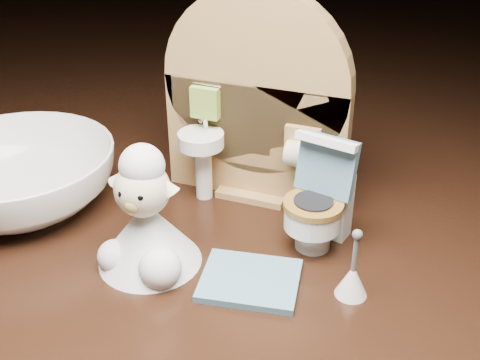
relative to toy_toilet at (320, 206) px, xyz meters
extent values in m
cube|color=black|center=(-0.06, -0.02, -0.08)|extent=(2.50, 2.50, 0.10)
cube|color=#A87E49|center=(-0.06, 0.04, 0.02)|extent=(0.13, 0.02, 0.09)
cylinder|color=#A87E49|center=(-0.06, 0.04, 0.06)|extent=(0.13, 0.02, 0.13)
cube|color=#A87E49|center=(-0.06, 0.04, -0.02)|extent=(0.05, 0.04, 0.01)
cylinder|color=white|center=(-0.09, 0.03, -0.01)|extent=(0.01, 0.01, 0.04)
cylinder|color=white|center=(-0.09, 0.02, 0.02)|extent=(0.03, 0.03, 0.01)
cylinder|color=silver|center=(-0.09, 0.03, 0.03)|extent=(0.00, 0.00, 0.01)
cube|color=#7FA639|center=(-0.09, 0.03, 0.04)|extent=(0.02, 0.01, 0.02)
cube|color=#A87E49|center=(-0.02, 0.03, 0.02)|extent=(0.02, 0.01, 0.02)
cylinder|color=beige|center=(-0.02, 0.03, 0.02)|extent=(0.02, 0.02, 0.02)
cylinder|color=white|center=(0.00, -0.01, -0.02)|extent=(0.02, 0.02, 0.02)
cylinder|color=white|center=(0.00, -0.01, 0.00)|extent=(0.04, 0.04, 0.01)
cylinder|color=brown|center=(0.00, -0.01, 0.01)|extent=(0.04, 0.04, 0.00)
cube|color=white|center=(0.00, 0.01, 0.00)|extent=(0.03, 0.02, 0.04)
cube|color=slate|center=(0.00, 0.01, 0.03)|extent=(0.04, 0.02, 0.04)
cube|color=white|center=(0.00, 0.00, 0.04)|extent=(0.04, 0.02, 0.01)
cylinder|color=gold|center=(0.01, 0.01, 0.02)|extent=(0.01, 0.01, 0.01)
cube|color=slate|center=(-0.03, -0.06, -0.02)|extent=(0.06, 0.06, 0.00)
cone|color=white|center=(0.03, -0.04, -0.02)|extent=(0.02, 0.02, 0.02)
cylinder|color=#59595B|center=(0.03, -0.04, 0.00)|extent=(0.00, 0.00, 0.02)
sphere|color=#59595B|center=(0.03, -0.04, 0.01)|extent=(0.01, 0.01, 0.01)
cone|color=silver|center=(-0.09, -0.06, -0.01)|extent=(0.06, 0.06, 0.04)
sphere|color=silver|center=(-0.08, -0.07, -0.02)|extent=(0.03, 0.03, 0.03)
sphere|color=silver|center=(-0.11, -0.07, -0.02)|extent=(0.02, 0.02, 0.02)
sphere|color=beige|center=(-0.09, -0.06, 0.03)|extent=(0.03, 0.03, 0.03)
sphere|color=#AE924B|center=(-0.09, -0.07, 0.02)|extent=(0.01, 0.01, 0.01)
sphere|color=silver|center=(-0.09, -0.06, 0.04)|extent=(0.03, 0.03, 0.03)
cone|color=beige|center=(-0.11, -0.06, 0.03)|extent=(0.01, 0.01, 0.02)
cone|color=beige|center=(-0.08, -0.06, 0.03)|extent=(0.01, 0.01, 0.02)
sphere|color=black|center=(-0.10, -0.07, 0.03)|extent=(0.00, 0.00, 0.00)
sphere|color=black|center=(-0.08, -0.07, 0.03)|extent=(0.00, 0.00, 0.00)
imported|color=white|center=(-0.21, -0.03, -0.01)|extent=(0.14, 0.14, 0.04)
camera|label=1|loc=(0.07, -0.32, 0.20)|focal=45.00mm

